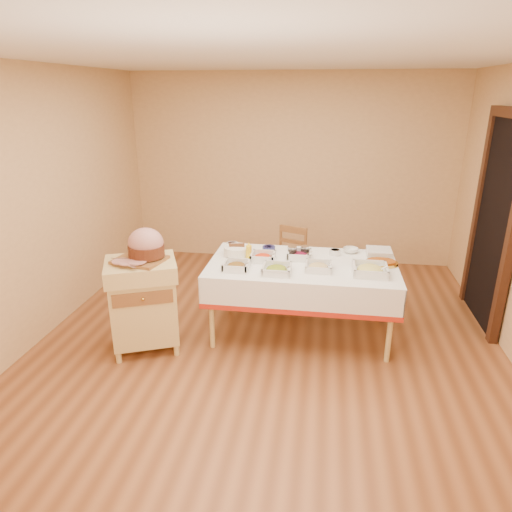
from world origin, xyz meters
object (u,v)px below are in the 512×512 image
(plate_stack, at_px, (379,253))
(mustard_bottle, at_px, (249,251))
(dining_chair, at_px, (288,262))
(preserve_jar_left, at_px, (292,253))
(preserve_jar_right, at_px, (305,252))
(ham_on_board, at_px, (145,247))
(butcher_cart, at_px, (143,300))
(brass_platter, at_px, (381,263))
(dining_table, at_px, (302,278))
(bread_basket, at_px, (237,251))

(plate_stack, bearing_deg, mustard_bottle, -167.82)
(dining_chair, distance_m, preserve_jar_left, 0.81)
(preserve_jar_right, bearing_deg, mustard_bottle, -164.24)
(preserve_jar_right, bearing_deg, ham_on_board, -154.29)
(ham_on_board, xyz_separation_m, mustard_bottle, (0.86, 0.52, -0.18))
(dining_chair, xyz_separation_m, mustard_bottle, (-0.33, -0.81, 0.40))
(butcher_cart, height_order, ham_on_board, ham_on_board)
(butcher_cart, distance_m, ham_on_board, 0.52)
(butcher_cart, bearing_deg, plate_stack, 20.88)
(brass_platter, bearing_deg, dining_chair, 141.47)
(dining_table, distance_m, bread_basket, 0.72)
(mustard_bottle, xyz_separation_m, brass_platter, (1.29, 0.04, -0.06))
(brass_platter, bearing_deg, dining_table, -174.14)
(butcher_cart, xyz_separation_m, preserve_jar_right, (1.45, 0.71, 0.30))
(mustard_bottle, distance_m, brass_platter, 1.29)
(dining_table, distance_m, ham_on_board, 1.54)
(preserve_jar_right, distance_m, bread_basket, 0.69)
(brass_platter, bearing_deg, ham_on_board, -165.40)
(butcher_cart, bearing_deg, brass_platter, 15.19)
(dining_table, xyz_separation_m, preserve_jar_left, (-0.11, 0.13, 0.22))
(dining_table, height_order, preserve_jar_right, preserve_jar_right)
(preserve_jar_right, height_order, plate_stack, preserve_jar_right)
(preserve_jar_left, bearing_deg, ham_on_board, -154.42)
(butcher_cart, distance_m, bread_basket, 1.05)
(preserve_jar_right, relative_size, mustard_bottle, 0.63)
(plate_stack, bearing_deg, dining_chair, 151.39)
(bread_basket, bearing_deg, ham_on_board, -140.08)
(mustard_bottle, bearing_deg, ham_on_board, -148.70)
(preserve_jar_left, relative_size, brass_platter, 0.37)
(plate_stack, relative_size, brass_platter, 0.76)
(ham_on_board, xyz_separation_m, bread_basket, (0.72, 0.60, -0.21))
(dining_chair, distance_m, preserve_jar_right, 0.78)
(ham_on_board, bearing_deg, dining_table, 19.06)
(mustard_bottle, distance_m, plate_stack, 1.32)
(bread_basket, bearing_deg, preserve_jar_left, 1.11)
(dining_chair, bearing_deg, mustard_bottle, -112.08)
(mustard_bottle, bearing_deg, preserve_jar_right, 15.76)
(dining_chair, height_order, preserve_jar_right, preserve_jar_right)
(plate_stack, bearing_deg, preserve_jar_left, -167.84)
(ham_on_board, bearing_deg, brass_platter, 14.60)
(preserve_jar_left, bearing_deg, preserve_jar_right, 26.98)
(preserve_jar_left, xyz_separation_m, bread_basket, (-0.56, -0.01, -0.00))
(preserve_jar_right, bearing_deg, dining_table, -92.85)
(mustard_bottle, bearing_deg, brass_platter, 1.64)
(dining_chair, bearing_deg, preserve_jar_right, -71.26)
(dining_table, relative_size, ham_on_board, 3.99)
(dining_chair, relative_size, plate_stack, 3.46)
(ham_on_board, relative_size, brass_platter, 1.42)
(mustard_bottle, relative_size, plate_stack, 0.71)
(butcher_cart, relative_size, preserve_jar_left, 7.42)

